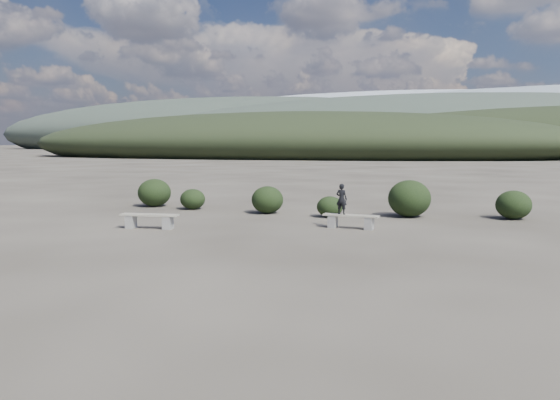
% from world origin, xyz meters
% --- Properties ---
extents(ground, '(1200.00, 1200.00, 0.00)m').
position_xyz_m(ground, '(0.00, 0.00, 0.00)').
color(ground, '#2F2B25').
rests_on(ground, ground).
extents(bench_left, '(1.91, 0.61, 0.47)m').
position_xyz_m(bench_left, '(-4.03, 3.92, 0.28)').
color(bench_left, slate).
rests_on(bench_left, ground).
extents(bench_right, '(1.81, 0.53, 0.45)m').
position_xyz_m(bench_right, '(2.13, 5.80, 0.27)').
color(bench_right, slate).
rests_on(bench_right, ground).
extents(seated_person, '(0.40, 0.31, 0.99)m').
position_xyz_m(seated_person, '(1.82, 5.83, 0.94)').
color(seated_person, black).
rests_on(seated_person, bench_right).
extents(shrub_a, '(1.03, 1.03, 0.84)m').
position_xyz_m(shrub_a, '(-4.98, 9.01, 0.42)').
color(shrub_a, black).
rests_on(shrub_a, ground).
extents(shrub_b, '(1.24, 1.24, 1.06)m').
position_xyz_m(shrub_b, '(-1.61, 8.66, 0.53)').
color(shrub_b, black).
rests_on(shrub_b, ground).
extents(shrub_c, '(0.97, 0.97, 0.78)m').
position_xyz_m(shrub_c, '(0.94, 8.28, 0.39)').
color(shrub_c, black).
rests_on(shrub_c, ground).
extents(shrub_d, '(1.57, 1.57, 1.37)m').
position_xyz_m(shrub_d, '(3.74, 9.22, 0.68)').
color(shrub_d, black).
rests_on(shrub_d, ground).
extents(shrub_e, '(1.24, 1.24, 1.04)m').
position_xyz_m(shrub_e, '(7.36, 9.67, 0.52)').
color(shrub_e, black).
rests_on(shrub_e, ground).
extents(shrub_f, '(1.41, 1.41, 1.19)m').
position_xyz_m(shrub_f, '(-7.01, 9.46, 0.60)').
color(shrub_f, black).
rests_on(shrub_f, ground).
extents(mountain_ridges, '(500.00, 400.00, 56.00)m').
position_xyz_m(mountain_ridges, '(-7.48, 339.06, 10.84)').
color(mountain_ridges, black).
rests_on(mountain_ridges, ground).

